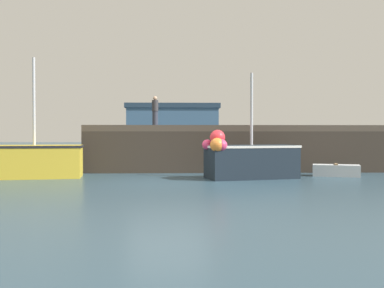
# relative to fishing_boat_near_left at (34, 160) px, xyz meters

# --- Properties ---
(ground) EXTENTS (120.00, 160.00, 0.10)m
(ground) POSITION_rel_fishing_boat_near_left_xyz_m (4.67, -1.62, -0.66)
(ground) COLOR #2D4756
(pier) EXTENTS (12.29, 8.32, 1.88)m
(pier) POSITION_rel_fishing_boat_near_left_xyz_m (7.40, 5.09, 0.97)
(pier) COLOR #473D33
(pier) RESTS_ON ground
(fishing_boat_near_left) EXTENTS (3.41, 1.89, 4.18)m
(fishing_boat_near_left) POSITION_rel_fishing_boat_near_left_xyz_m (0.00, 0.00, 0.00)
(fishing_boat_near_left) COLOR gold
(fishing_boat_near_left) RESTS_ON ground
(fishing_boat_near_right) EXTENTS (3.37, 2.04, 3.62)m
(fishing_boat_near_right) POSITION_rel_fishing_boat_near_left_xyz_m (7.42, -0.51, 0.06)
(fishing_boat_near_right) COLOR #19232D
(fishing_boat_near_right) RESTS_ON ground
(rowboat) EXTENTS (1.75, 1.18, 0.46)m
(rowboat) POSITION_rel_fishing_boat_near_left_xyz_m (10.70, 0.15, -0.40)
(rowboat) COLOR silver
(rowboat) RESTS_ON ground
(dockworker) EXTENTS (0.34, 0.34, 1.68)m
(dockworker) POSITION_rel_fishing_boat_near_left_xyz_m (3.80, 7.69, 2.11)
(dockworker) COLOR #2D3342
(dockworker) RESTS_ON pier
(warehouse) EXTENTS (9.89, 6.74, 4.83)m
(warehouse) POSITION_rel_fishing_boat_near_left_xyz_m (4.48, 31.89, 1.82)
(warehouse) COLOR #385675
(warehouse) RESTS_ON ground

